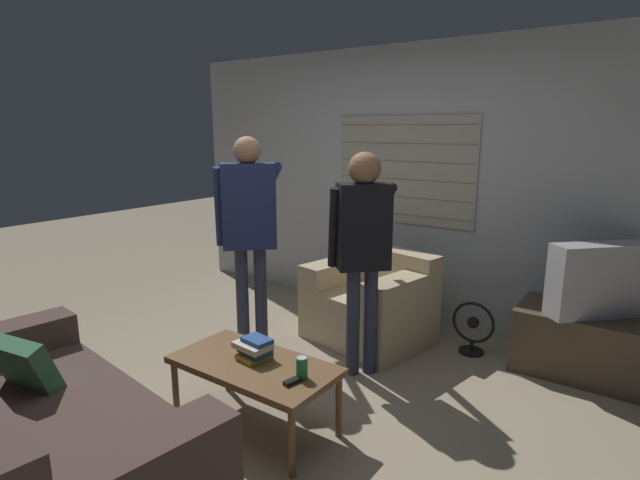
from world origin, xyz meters
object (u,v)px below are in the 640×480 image
Objects in this scene: person_left_standing at (249,219)px; book_stack at (254,348)px; spare_remote at (294,381)px; coffee_table at (254,369)px; floor_fan at (473,328)px; tv at (604,280)px; couch_blue at (35,440)px; armchair_beige at (371,303)px; person_right_standing at (363,238)px; soda_can at (302,368)px.

book_stack is at bearing -90.44° from person_left_standing.
coffee_table is at bearing -176.51° from spare_remote.
spare_remote is 1.91m from floor_fan.
tv is 3.06× the size of book_stack.
coffee_table is at bearing -52.34° from book_stack.
coffee_table is 1.95m from floor_fan.
person_left_standing is 1.54m from spare_remote.
coffee_table is 2.32× the size of floor_fan.
floor_fan is at bearing -10.30° from person_left_standing.
coffee_table is at bearing -90.76° from person_left_standing.
coffee_table is (0.48, 1.05, 0.08)m from couch_blue.
book_stack is at bearing 103.12° from armchair_beige.
floor_fan is (0.57, 0.81, -0.82)m from person_right_standing.
couch_blue is at bearing -114.75° from coffee_table.
floor_fan is at bearing -152.38° from armchair_beige.
tv is 2.30m from soda_can.
person_right_standing is (0.16, 0.99, 0.65)m from coffee_table.
person_right_standing is (-1.44, -0.94, 0.29)m from tv.
coffee_table is at bearing 72.62° from couch_blue.
tv reaches higher than coffee_table.
person_right_standing is 3.78× the size of floor_fan.
soda_can is at bearing -4.79° from book_stack.
floor_fan is at bearing 74.32° from couch_blue.
soda_can is at bearing -123.67° from person_right_standing.
couch_blue is 1.88× the size of armchair_beige.
person_right_standing is 7.12× the size of book_stack.
person_left_standing is at bearing -19.54° from tv.
armchair_beige reaches higher than book_stack.
spare_remote is at bearing -14.12° from book_stack.
floor_fan is (0.38, 1.79, -0.28)m from soda_can.
spare_remote is 0.31× the size of floor_fan.
person_left_standing is (-0.27, 1.85, 0.80)m from couch_blue.
armchair_beige is 0.85m from floor_fan.
tv is 2.50m from book_stack.
coffee_table is 0.36m from spare_remote.
couch_blue is at bearing -152.48° from person_right_standing.
couch_blue is 2.03m from person_left_standing.
spare_remote is at bearing 57.57° from couch_blue.
person_right_standing is at bearing -32.48° from person_left_standing.
soda_can is (1.11, -0.78, -0.62)m from person_left_standing.
floor_fan is (-0.87, -0.12, -0.53)m from tv.
soda_can is (-1.24, -1.91, -0.25)m from tv.
armchair_beige reaches higher than coffee_table.
tv reaches higher than armchair_beige.
person_right_standing is 1.11m from book_stack.
floor_fan is at bearing 67.96° from coffee_table.
tv is 5.21× the size of spare_remote.
floor_fan is (0.76, 1.76, -0.28)m from book_stack.
person_left_standing is (-0.67, -0.77, 0.78)m from armchair_beige.
couch_blue is 8.83× the size of book_stack.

